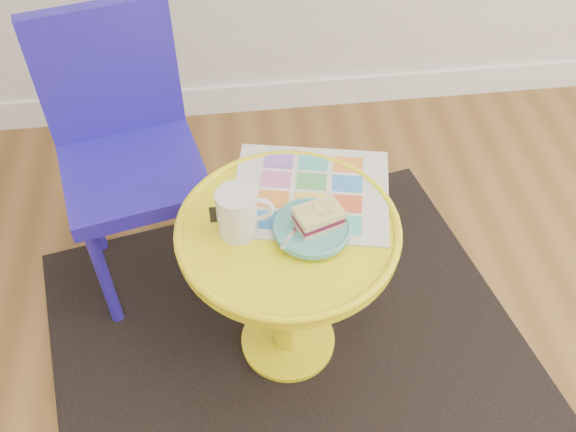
{
  "coord_description": "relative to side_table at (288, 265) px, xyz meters",
  "views": [
    {
      "loc": [
        -0.85,
        -0.08,
        1.6
      ],
      "look_at": [
        -0.73,
        0.9,
        0.54
      ],
      "focal_mm": 40.0,
      "sensor_mm": 36.0,
      "label": 1
    }
  ],
  "objects": [
    {
      "name": "room_walls",
      "position": [
        -0.26,
        0.1,
        -0.3
      ],
      "size": [
        4.0,
        4.0,
        4.0
      ],
      "color": "silver",
      "rests_on": "ground"
    },
    {
      "name": "chair",
      "position": [
        -0.39,
        0.38,
        0.12
      ],
      "size": [
        0.44,
        0.44,
        0.83
      ],
      "rotation": [
        0.0,
        0.0,
        0.22
      ],
      "color": "#271BB1",
      "rests_on": "ground"
    },
    {
      "name": "cake_slice",
      "position": [
        0.07,
        -0.02,
        0.19
      ],
      "size": [
        0.12,
        0.1,
        0.05
      ],
      "rotation": [
        0.0,
        0.0,
        0.33
      ],
      "color": "#D3BC8C",
      "rests_on": "plate"
    },
    {
      "name": "newspaper",
      "position": [
        0.07,
        0.1,
        0.14
      ],
      "size": [
        0.44,
        0.39,
        0.01
      ],
      "primitive_type": "cube",
      "rotation": [
        0.0,
        0.0,
        -0.21
      ],
      "color": "silver",
      "rests_on": "side_table"
    },
    {
      "name": "side_table",
      "position": [
        0.0,
        0.0,
        0.0
      ],
      "size": [
        0.52,
        0.52,
        0.5
      ],
      "color": "yellow",
      "rests_on": "ground"
    },
    {
      "name": "plate",
      "position": [
        0.05,
        -0.03,
        0.16
      ],
      "size": [
        0.18,
        0.18,
        0.02
      ],
      "color": "#51ACA7",
      "rests_on": "newspaper"
    },
    {
      "name": "mug",
      "position": [
        -0.11,
        0.0,
        0.2
      ],
      "size": [
        0.13,
        0.09,
        0.12
      ],
      "rotation": [
        0.0,
        0.0,
        -0.03
      ],
      "color": "silver",
      "rests_on": "side_table"
    },
    {
      "name": "fork",
      "position": [
        0.02,
        -0.02,
        0.17
      ],
      "size": [
        0.09,
        0.13,
        0.0
      ],
      "rotation": [
        0.0,
        0.0,
        -0.59
      ],
      "color": "silver",
      "rests_on": "plate"
    },
    {
      "name": "rug",
      "position": [
        -0.0,
        0.0,
        -0.35
      ],
      "size": [
        1.49,
        1.33,
        0.01
      ],
      "primitive_type": "cube",
      "rotation": [
        0.0,
        0.0,
        0.2
      ],
      "color": "black",
      "rests_on": "ground"
    }
  ]
}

